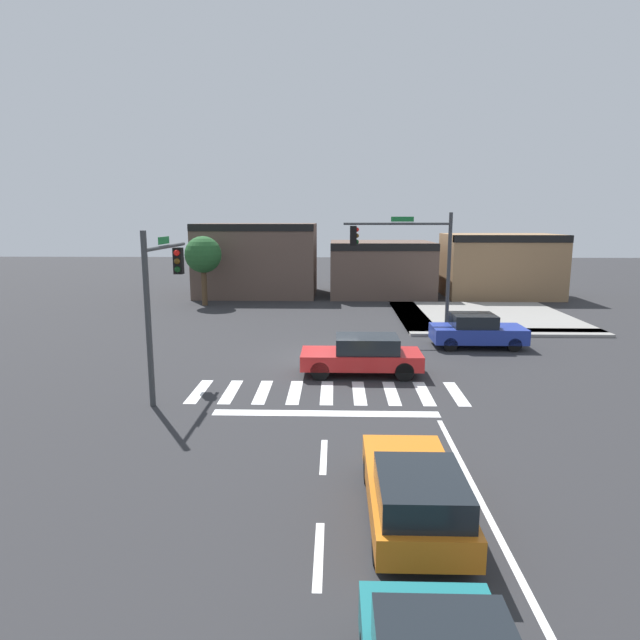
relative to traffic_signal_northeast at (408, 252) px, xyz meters
name	(u,v)px	position (x,y,z in m)	size (l,w,h in m)	color
ground_plane	(329,359)	(-3.84, -4.92, -4.13)	(120.00, 120.00, 0.00)	#2B2B2D
crosswalk_near	(327,392)	(-3.84, -9.42, -4.13)	(9.07, 2.55, 0.01)	silver
lane_markings	(376,511)	(-2.73, -16.94, -4.13)	(6.80, 20.25, 0.01)	white
bike_detector_marking	(383,444)	(-2.32, -13.67, -4.13)	(1.04, 1.04, 0.01)	yellow
curb_corner_northeast	(476,318)	(4.65, 4.50, -4.06)	(10.00, 10.60, 0.15)	gray
storefront_row	(360,263)	(-1.70, 14.28, -1.73)	(26.50, 6.90, 5.37)	brown
traffic_signal_northeast	(408,252)	(0.00, 0.00, 0.00)	(5.28, 0.32, 6.04)	#383A3D
traffic_signal_southwest	(163,284)	(-9.25, -9.28, -0.49)	(0.32, 4.36, 5.41)	#383A3D
car_blue	(477,331)	(2.83, -2.61, -3.38)	(4.10, 1.94, 1.52)	#23389E
car_red	(363,355)	(-2.53, -7.18, -3.38)	(4.46, 1.85, 1.46)	red
car_orange	(414,492)	(-2.06, -17.42, -3.44)	(1.72, 4.24, 1.36)	orange
roadside_tree	(203,255)	(-12.34, 9.08, -0.78)	(2.42, 2.42, 4.61)	#4C3823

